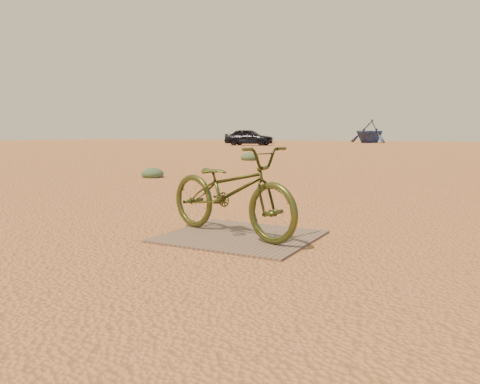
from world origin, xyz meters
The scene contains 8 objects.
ground centered at (0.00, 0.00, 0.00)m, with size 120.00×120.00×0.00m, color #CF7A48.
plywood_board centered at (-0.15, 0.14, 0.01)m, with size 1.42×1.26×0.02m, color #755C4C.
bicycle centered at (-0.25, 0.13, 0.46)m, with size 0.58×1.67×0.88m, color #3C431A.
car centered at (-16.26, 31.89, 0.70)m, with size 1.65×4.10×1.40m, color black.
boat_near_left centered at (-18.83, 40.18, 0.48)m, with size 3.29×4.60×0.95m, color silver.
boat_far_left centered at (-9.53, 47.16, 1.26)m, with size 4.14×4.79×2.52m, color #36467A.
kale_a centered at (-4.92, 4.76, 0.00)m, with size 0.52×0.52×0.29m, color #516D4A.
kale_c centered at (-6.09, 12.05, 0.00)m, with size 0.69×0.69×0.38m, color #516D4A.
Camera 1 is at (1.97, -3.83, 1.02)m, focal length 35.00 mm.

